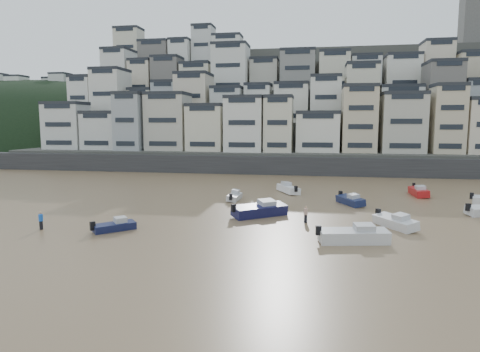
% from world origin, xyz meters
% --- Properties ---
extents(ground, '(400.00, 400.00, 0.00)m').
position_xyz_m(ground, '(0.00, 0.00, 0.00)').
color(ground, '#8F714D').
rests_on(ground, ground).
extents(sea_strip, '(340.00, 340.00, 0.00)m').
position_xyz_m(sea_strip, '(-110.00, 145.00, 0.01)').
color(sea_strip, slate).
rests_on(sea_strip, ground).
extents(harbor_wall, '(140.00, 3.00, 3.50)m').
position_xyz_m(harbor_wall, '(10.00, 65.00, 1.75)').
color(harbor_wall, '#38383A').
rests_on(harbor_wall, ground).
extents(hillside, '(141.04, 66.00, 50.00)m').
position_xyz_m(hillside, '(14.73, 104.84, 13.01)').
color(hillside, '#4C4C47').
rests_on(hillside, ground).
extents(headland, '(216.00, 135.00, 53.33)m').
position_xyz_m(headland, '(-95.00, 135.00, 0.02)').
color(headland, black).
rests_on(headland, ground).
extents(boat_a, '(6.66, 3.30, 1.74)m').
position_xyz_m(boat_a, '(14.40, 18.35, 0.87)').
color(boat_a, silver).
rests_on(boat_a, ground).
extents(boat_b, '(4.26, 5.49, 1.46)m').
position_xyz_m(boat_b, '(18.79, 24.39, 0.73)').
color(boat_b, silver).
rests_on(boat_b, ground).
extents(boat_c, '(6.63, 5.83, 1.83)m').
position_xyz_m(boat_c, '(5.23, 27.06, 0.91)').
color(boat_c, '#14153F').
rests_on(boat_c, ground).
extents(boat_e, '(3.78, 5.37, 1.41)m').
position_xyz_m(boat_e, '(15.44, 35.68, 0.70)').
color(boat_e, '#161E45').
rests_on(boat_e, ground).
extents(boat_f, '(1.64, 4.44, 1.19)m').
position_xyz_m(boat_f, '(0.76, 36.12, 0.60)').
color(boat_f, silver).
rests_on(boat_f, ground).
extents(boat_h, '(4.17, 5.86, 1.54)m').
position_xyz_m(boat_h, '(7.30, 43.35, 0.77)').
color(boat_h, white).
rests_on(boat_h, ground).
extents(boat_i, '(2.04, 5.76, 1.56)m').
position_xyz_m(boat_i, '(25.30, 43.98, 0.78)').
color(boat_i, '#AA1516').
rests_on(boat_i, ground).
extents(boat_j, '(4.02, 3.99, 1.16)m').
position_xyz_m(boat_j, '(-7.41, 18.56, 0.58)').
color(boat_j, '#141A41').
rests_on(boat_j, ground).
extents(person_blue, '(0.44, 0.44, 1.74)m').
position_xyz_m(person_blue, '(-14.55, 17.84, 0.87)').
color(person_blue, blue).
rests_on(person_blue, ground).
extents(person_pink, '(0.44, 0.44, 1.74)m').
position_xyz_m(person_pink, '(10.21, 25.01, 0.87)').
color(person_pink, tan).
rests_on(person_pink, ground).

